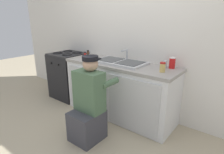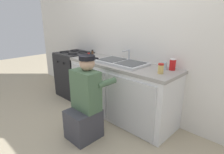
# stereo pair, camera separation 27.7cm
# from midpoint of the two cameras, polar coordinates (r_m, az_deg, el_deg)

# --- Properties ---
(ground_plane) EXTENTS (12.00, 12.00, 0.00)m
(ground_plane) POSITION_cam_midpoint_polar(r_m,az_deg,el_deg) (2.99, -3.93, -13.42)
(ground_plane) COLOR tan
(back_wall) EXTENTS (6.00, 0.10, 2.50)m
(back_wall) POSITION_cam_midpoint_polar(r_m,az_deg,el_deg) (3.08, 3.80, 12.21)
(back_wall) COLOR silver
(back_wall) RESTS_ON ground_plane
(counter_cabinet) EXTENTS (1.79, 0.62, 0.83)m
(counter_cabinet) POSITION_cam_midpoint_polar(r_m,az_deg,el_deg) (3.00, -0.40, -4.35)
(counter_cabinet) COLOR white
(counter_cabinet) RESTS_ON ground_plane
(countertop) EXTENTS (1.83, 0.62, 0.04)m
(countertop) POSITION_cam_midpoint_polar(r_m,az_deg,el_deg) (2.87, -0.30, 3.83)
(countertop) COLOR #9E9993
(countertop) RESTS_ON counter_cabinet
(sink_double_basin) EXTENTS (0.80, 0.44, 0.19)m
(sink_double_basin) POSITION_cam_midpoint_polar(r_m,az_deg,el_deg) (2.86, -0.28, 4.64)
(sink_double_basin) COLOR silver
(sink_double_basin) RESTS_ON countertop
(stove_range) EXTENTS (0.62, 0.62, 0.90)m
(stove_range) POSITION_cam_midpoint_polar(r_m,az_deg,el_deg) (3.85, -14.98, 0.54)
(stove_range) COLOR black
(stove_range) RESTS_ON ground_plane
(plumber_person) EXTENTS (0.42, 0.61, 1.10)m
(plumber_person) POSITION_cam_midpoint_polar(r_m,az_deg,el_deg) (2.45, -10.41, -8.83)
(plumber_person) COLOR #3F3F47
(plumber_person) RESTS_ON ground_plane
(soda_cup_red) EXTENTS (0.08, 0.08, 0.15)m
(soda_cup_red) POSITION_cam_midpoint_polar(r_m,az_deg,el_deg) (2.64, 15.05, 4.12)
(soda_cup_red) COLOR red
(soda_cup_red) RESTS_ON countertop
(condiment_jar) EXTENTS (0.07, 0.07, 0.13)m
(condiment_jar) POSITION_cam_midpoint_polar(r_m,az_deg,el_deg) (2.43, 12.04, 2.91)
(condiment_jar) COLOR #DBB760
(condiment_jar) RESTS_ON countertop
(spice_bottle_pepper) EXTENTS (0.04, 0.04, 0.10)m
(spice_bottle_pepper) POSITION_cam_midpoint_polar(r_m,az_deg,el_deg) (3.44, -9.63, 7.16)
(spice_bottle_pepper) COLOR #513823
(spice_bottle_pepper) RESTS_ON countertop
(spice_bottle_red) EXTENTS (0.04, 0.04, 0.10)m
(spice_bottle_red) POSITION_cam_midpoint_polar(r_m,az_deg,el_deg) (3.28, -10.63, 6.58)
(spice_bottle_red) COLOR red
(spice_bottle_red) RESTS_ON countertop
(water_glass) EXTENTS (0.06, 0.06, 0.10)m
(water_glass) POSITION_cam_midpoint_polar(r_m,az_deg,el_deg) (2.64, 12.88, 3.73)
(water_glass) COLOR #ADC6CC
(water_glass) RESTS_ON countertop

